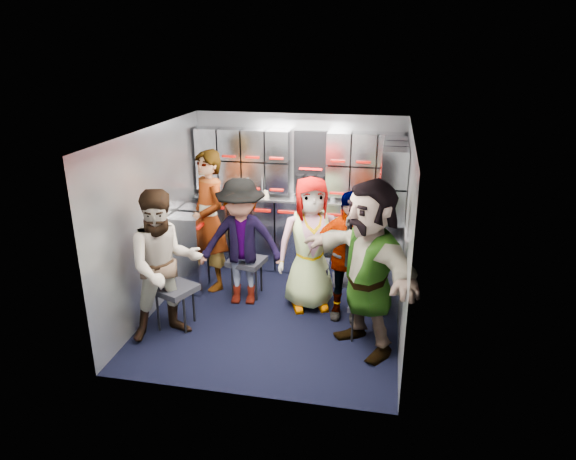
% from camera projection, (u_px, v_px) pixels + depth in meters
% --- Properties ---
extents(floor, '(3.00, 3.00, 0.00)m').
position_uv_depth(floor, '(275.00, 313.00, 5.97)').
color(floor, black).
rests_on(floor, ground).
extents(wall_back, '(2.80, 0.04, 2.10)m').
position_uv_depth(wall_back, '(299.00, 192.00, 6.99)').
color(wall_back, '#91969E').
rests_on(wall_back, ground).
extents(wall_left, '(0.04, 3.00, 2.10)m').
position_uv_depth(wall_left, '(155.00, 220.00, 5.87)').
color(wall_left, '#91969E').
rests_on(wall_left, ground).
extents(wall_right, '(0.04, 3.00, 2.10)m').
position_uv_depth(wall_right, '(405.00, 237.00, 5.35)').
color(wall_right, '#91969E').
rests_on(wall_right, ground).
extents(ceiling, '(2.80, 3.00, 0.02)m').
position_uv_depth(ceiling, '(273.00, 132.00, 5.25)').
color(ceiling, silver).
rests_on(ceiling, wall_back).
extents(cart_bank_back, '(2.68, 0.38, 0.99)m').
position_uv_depth(cart_bank_back, '(296.00, 235.00, 6.99)').
color(cart_bank_back, '#A3A7B3').
rests_on(cart_bank_back, ground).
extents(cart_bank_left, '(0.38, 0.76, 0.99)m').
position_uv_depth(cart_bank_left, '(193.00, 248.00, 6.53)').
color(cart_bank_left, '#A3A7B3').
rests_on(cart_bank_left, ground).
extents(counter, '(2.68, 0.42, 0.03)m').
position_uv_depth(counter, '(296.00, 198.00, 6.81)').
color(counter, silver).
rests_on(counter, cart_bank_back).
extents(locker_bank_back, '(2.68, 0.28, 0.82)m').
position_uv_depth(locker_bank_back, '(297.00, 162.00, 6.70)').
color(locker_bank_back, '#A3A7B3').
rests_on(locker_bank_back, wall_back).
extents(locker_bank_right, '(0.28, 1.00, 0.82)m').
position_uv_depth(locker_bank_right, '(394.00, 179.00, 5.87)').
color(locker_bank_right, '#A3A7B3').
rests_on(locker_bank_right, wall_right).
extents(right_cabinet, '(0.28, 1.20, 1.00)m').
position_uv_depth(right_cabinet, '(388.00, 262.00, 6.12)').
color(right_cabinet, '#A3A7B3').
rests_on(right_cabinet, ground).
extents(coffee_niche, '(0.46, 0.16, 0.84)m').
position_uv_depth(coffee_niche, '(311.00, 163.00, 6.73)').
color(coffee_niche, black).
rests_on(coffee_niche, wall_back).
extents(red_latch_strip, '(2.60, 0.02, 0.03)m').
position_uv_depth(red_latch_strip, '(293.00, 213.00, 6.67)').
color(red_latch_strip, '#A50C06').
rests_on(red_latch_strip, cart_bank_back).
extents(jump_seat_near_left, '(0.53, 0.52, 0.49)m').
position_uv_depth(jump_seat_near_left, '(175.00, 291.00, 5.56)').
color(jump_seat_near_left, black).
rests_on(jump_seat_near_left, ground).
extents(jump_seat_mid_left, '(0.47, 0.45, 0.48)m').
position_uv_depth(jump_seat_mid_left, '(247.00, 263.00, 6.26)').
color(jump_seat_mid_left, black).
rests_on(jump_seat_mid_left, ground).
extents(jump_seat_center, '(0.42, 0.40, 0.47)m').
position_uv_depth(jump_seat_center, '(312.00, 267.00, 6.16)').
color(jump_seat_center, black).
rests_on(jump_seat_center, ground).
extents(jump_seat_mid_right, '(0.37, 0.36, 0.40)m').
position_uv_depth(jump_seat_mid_right, '(347.00, 281.00, 5.96)').
color(jump_seat_mid_right, black).
rests_on(jump_seat_mid_right, ground).
extents(jump_seat_near_right, '(0.37, 0.35, 0.41)m').
position_uv_depth(jump_seat_near_right, '(366.00, 307.00, 5.36)').
color(jump_seat_near_right, black).
rests_on(jump_seat_near_right, ground).
extents(attendant_standing, '(0.75, 0.76, 1.77)m').
position_uv_depth(attendant_standing, '(209.00, 221.00, 6.35)').
color(attendant_standing, black).
rests_on(attendant_standing, ground).
extents(attendant_arc_a, '(1.00, 0.95, 1.62)m').
position_uv_depth(attendant_arc_a, '(165.00, 266.00, 5.26)').
color(attendant_arc_a, black).
rests_on(attendant_arc_a, ground).
extents(attendant_arc_b, '(1.05, 0.67, 1.53)m').
position_uv_depth(attendant_arc_b, '(242.00, 242.00, 5.98)').
color(attendant_arc_b, black).
rests_on(attendant_arc_b, ground).
extents(attendant_arc_c, '(0.89, 0.73, 1.58)m').
position_uv_depth(attendant_arc_c, '(311.00, 244.00, 5.87)').
color(attendant_arc_c, black).
rests_on(attendant_arc_c, ground).
extents(attendant_arc_d, '(0.88, 0.39, 1.49)m').
position_uv_depth(attendant_arc_d, '(347.00, 256.00, 5.66)').
color(attendant_arc_d, black).
rests_on(attendant_arc_d, ground).
extents(attendant_arc_e, '(1.49, 1.59, 1.79)m').
position_uv_depth(attendant_arc_e, '(368.00, 268.00, 5.01)').
color(attendant_arc_e, black).
rests_on(attendant_arc_e, ground).
extents(bottle_left, '(0.06, 0.06, 0.27)m').
position_uv_depth(bottle_left, '(263.00, 187.00, 6.79)').
color(bottle_left, white).
rests_on(bottle_left, counter).
extents(bottle_mid, '(0.07, 0.07, 0.26)m').
position_uv_depth(bottle_mid, '(248.00, 186.00, 6.83)').
color(bottle_mid, white).
rests_on(bottle_mid, counter).
extents(bottle_right, '(0.06, 0.06, 0.26)m').
position_uv_depth(bottle_right, '(333.00, 191.00, 6.62)').
color(bottle_right, white).
rests_on(bottle_right, counter).
extents(cup_left, '(0.07, 0.07, 0.09)m').
position_uv_depth(cup_left, '(266.00, 194.00, 6.80)').
color(cup_left, tan).
rests_on(cup_left, counter).
extents(cup_right, '(0.08, 0.08, 0.09)m').
position_uv_depth(cup_right, '(372.00, 199.00, 6.55)').
color(cup_right, tan).
rests_on(cup_right, counter).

